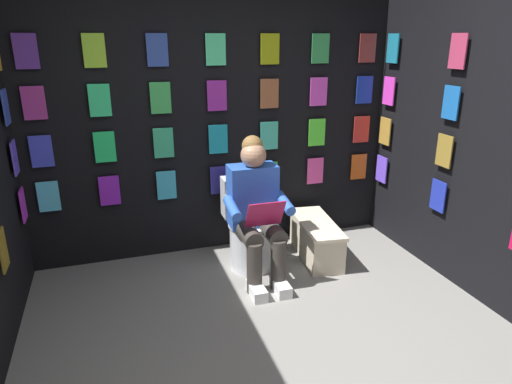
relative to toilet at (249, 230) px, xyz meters
The scene contains 5 objects.
display_wall_back 1.04m from the toilet, 71.56° to the right, with size 3.44×0.14×2.47m.
display_wall_left 1.90m from the toilet, 158.99° to the left, with size 0.14×2.07×2.47m.
toilet is the anchor object (origin of this frame).
person_reading 0.35m from the toilet, 89.14° to the left, with size 0.53×0.69×1.19m.
comic_longbox_near 0.65m from the toilet, behind, with size 0.40×0.82×0.35m.
Camera 1 is at (0.93, 1.91, 1.95)m, focal length 32.00 mm.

